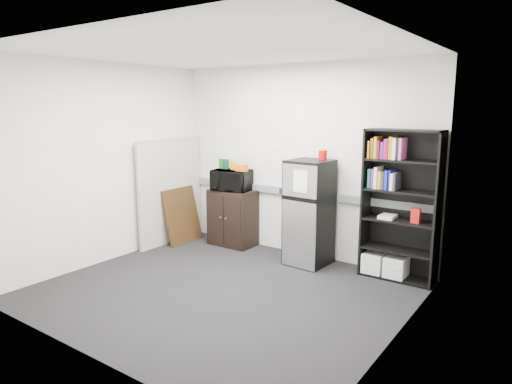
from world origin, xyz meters
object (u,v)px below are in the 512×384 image
microwave (232,180)px  refrigerator (309,213)px  bookshelf (399,202)px  cabinet (233,218)px  cubicle_partition (171,191)px

microwave → refrigerator: size_ratio=0.40×
microwave → refrigerator: refrigerator is taller
bookshelf → microwave: size_ratio=3.27×
bookshelf → cabinet: size_ratio=2.15×
refrigerator → cabinet: bearing=180.0°
bookshelf → refrigerator: bearing=-172.8°
microwave → refrigerator: (1.36, -0.06, -0.31)m
refrigerator → microwave: bearing=-179.4°
cabinet → bookshelf: bearing=1.5°
bookshelf → microwave: bookshelf is taller
refrigerator → cubicle_partition: bearing=-168.1°
bookshelf → cubicle_partition: size_ratio=1.14×
refrigerator → bookshelf: bearing=10.5°
cubicle_partition → refrigerator: (2.25, 0.34, -0.10)m
cubicle_partition → refrigerator: cubicle_partition is taller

